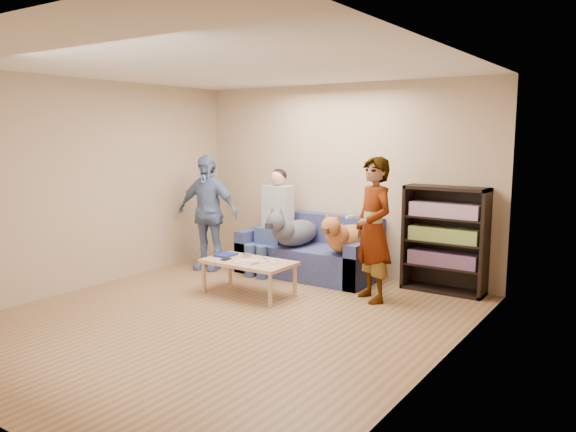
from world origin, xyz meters
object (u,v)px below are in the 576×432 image
Objects in this scene: person_standing_left at (207,212)px; person_seated at (274,217)px; coffee_table at (249,264)px; bookshelf at (445,237)px; sofa at (309,255)px; notebook_blue at (226,255)px; person_standing_right at (373,230)px; camera_silver at (247,256)px; dog_tan at (345,237)px; dog_gray at (293,231)px.

person_standing_left reaches higher than person_seated.
bookshelf is at bearing 37.50° from coffee_table.
person_seated reaches higher than coffee_table.
person_seated is at bearing -166.09° from sofa.
person_standing_right is at bearing 18.39° from notebook_blue.
person_standing_left is at bearing -156.44° from person_seated.
camera_silver is 0.18m from coffee_table.
dog_tan is (1.15, 0.99, 0.20)m from notebook_blue.
camera_silver is 1.07m from person_seated.
person_standing_left is 1.58m from sofa.
person_standing_left is 6.30× the size of notebook_blue.
person_seated is 1.27× the size of dog_tan.
bookshelf reaches higher than dog_tan.
coffee_table is (0.02, -0.99, -0.26)m from dog_gray.
dog_gray is 1.07× the size of dog_tan.
dog_gray is at bearing -15.45° from person_seated.
bookshelf is at bearing 19.91° from dog_tan.
person_seated is (-0.01, 1.05, 0.34)m from notebook_blue.
bookshelf reaches higher than notebook_blue.
camera_silver is at bearing 135.00° from coffee_table.
person_standing_left is at bearing -167.65° from dog_gray.
dog_gray reaches higher than camera_silver.
person_standing_right reaches higher than bookshelf.
notebook_blue is 0.29m from camera_silver.
dog_tan is at bearing -2.83° from person_seated.
sofa reaches higher than coffee_table.
person_standing_left is 1.37m from camera_silver.
dog_tan is (0.77, 0.05, -0.00)m from dog_gray.
person_standing_right is 1.02m from bookshelf.
person_standing_left is at bearing -166.85° from bookshelf.
sofa is at bearing 62.41° from dog_gray.
coffee_table is at bearing -94.68° from sofa.
person_standing_right is at bearing 25.16° from coffee_table.
person_standing_left reaches higher than coffee_table.
person_seated is (-0.51, -0.13, 0.49)m from sofa.
notebook_blue reaches higher than coffee_table.
bookshelf is (1.90, 1.46, 0.31)m from coffee_table.
person_standing_right is 1.52× the size of coffee_table.
person_standing_right is 2.63m from person_standing_left.
bookshelf is (2.30, 1.41, 0.25)m from notebook_blue.
person_standing_right is at bearing -11.24° from person_standing_left.
person_seated is at bearing -171.14° from bookshelf.
dog_gray is (0.39, -0.11, -0.14)m from person_seated.
sofa is at bearing 78.72° from camera_silver.
camera_silver is at bearing -73.41° from person_seated.
person_standing_left is 1.32× the size of dog_gray.
coffee_table is (1.30, -0.71, -0.45)m from person_standing_left.
notebook_blue is (0.90, -0.66, -0.39)m from person_standing_left.
dog_gray is at bearing 83.59° from camera_silver.
camera_silver is at bearing -146.48° from bookshelf.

